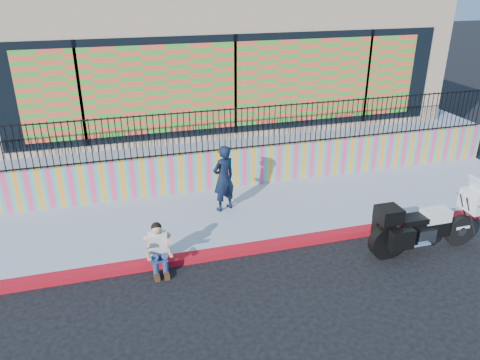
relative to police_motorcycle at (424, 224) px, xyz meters
name	(u,v)px	position (x,y,z in m)	size (l,w,h in m)	color
ground	(283,246)	(-2.92, 1.02, -0.69)	(90.00, 90.00, 0.00)	black
red_curb	(283,243)	(-2.92, 1.02, -0.61)	(16.00, 0.30, 0.15)	#AB0C1F
sidewalk	(261,211)	(-2.92, 2.67, -0.61)	(16.00, 3.00, 0.15)	#98A1B6
mural_wall	(244,167)	(-2.92, 4.27, 0.01)	(16.00, 0.20, 1.10)	#FF4372
metal_fence	(244,128)	(-2.92, 4.27, 1.16)	(15.80, 0.04, 1.20)	black
elevated_platform	(206,120)	(-2.92, 9.37, -0.06)	(16.00, 10.00, 1.25)	#98A1B6
storefront_building	(205,50)	(-2.92, 9.16, 2.56)	(14.00, 8.06, 4.00)	tan
police_motorcycle	(424,224)	(0.00, 0.00, 0.00)	(2.63, 0.87, 1.64)	black
police_officer	(224,178)	(-3.85, 2.92, 0.33)	(0.64, 0.42, 1.74)	black
seated_man	(159,253)	(-5.77, 0.82, -0.24)	(0.54, 0.71, 1.06)	navy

